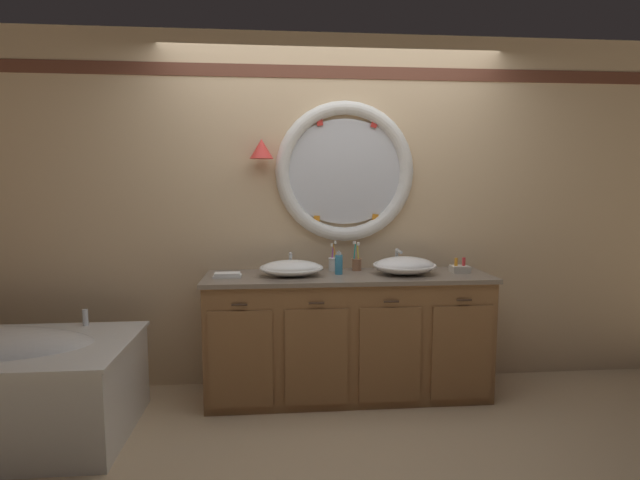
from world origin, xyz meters
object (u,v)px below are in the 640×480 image
sink_basin_right (404,265)px  toiletry_basket (460,268)px  toothbrush_holder_right (357,263)px  folded_hand_towel (227,275)px  toothbrush_holder_left (333,263)px  soap_dispenser (339,264)px  sink_basin_left (291,268)px

sink_basin_right → toiletry_basket: bearing=6.6°
toothbrush_holder_right → sink_basin_right: bearing=-31.3°
sink_basin_right → folded_hand_towel: (-1.24, -0.00, -0.05)m
toothbrush_holder_right → toothbrush_holder_left: bearing=-179.5°
soap_dispenser → toothbrush_holder_right: bearing=43.3°
folded_hand_towel → toiletry_basket: toiletry_basket is taller
sink_basin_right → sink_basin_left: bearing=180.0°
soap_dispenser → folded_hand_towel: (-0.77, -0.05, -0.06)m
sink_basin_left → toothbrush_holder_left: bearing=30.8°
sink_basin_left → folded_hand_towel: 0.44m
sink_basin_right → toothbrush_holder_right: toothbrush_holder_right is taller
soap_dispenser → folded_hand_towel: size_ratio=0.89×
toothbrush_holder_left → soap_dispenser: size_ratio=1.33×
toothbrush_holder_left → soap_dispenser: (0.02, -0.14, 0.02)m
toothbrush_holder_right → toiletry_basket: 0.75m
sink_basin_left → toothbrush_holder_left: 0.37m
sink_basin_right → toothbrush_holder_right: size_ratio=2.02×
sink_basin_right → soap_dispenser: (-0.46, 0.05, 0.01)m
sink_basin_left → soap_dispenser: soap_dispenser is taller
sink_basin_right → toothbrush_holder_left: bearing=158.9°
sink_basin_right → toothbrush_holder_left: (-0.48, 0.19, -0.01)m
soap_dispenser → sink_basin_left: bearing=-172.2°
toothbrush_holder_left → soap_dispenser: toothbrush_holder_left is taller
toothbrush_holder_right → folded_hand_towel: toothbrush_holder_right is taller
sink_basin_left → folded_hand_towel: sink_basin_left is taller
sink_basin_left → toothbrush_holder_right: bearing=21.2°
toothbrush_holder_left → toiletry_basket: toothbrush_holder_left is taller
sink_basin_right → folded_hand_towel: sink_basin_right is taller
toothbrush_holder_right → soap_dispenser: toothbrush_holder_right is taller
toiletry_basket → toothbrush_holder_left: bearing=171.3°
folded_hand_towel → toiletry_basket: 1.66m
sink_basin_left → toothbrush_holder_left: (0.31, 0.19, -0.00)m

